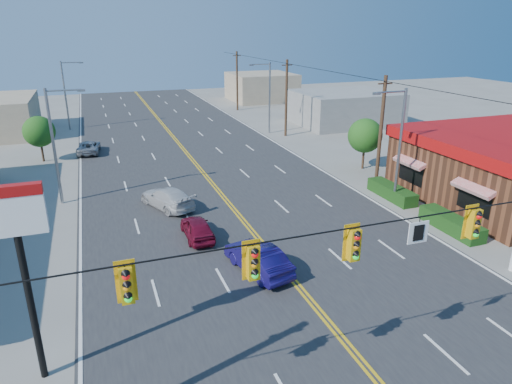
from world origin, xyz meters
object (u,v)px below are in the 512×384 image
object	(u,v)px
pizza_hut_sign	(19,245)
car_magenta	(197,229)
car_blue	(258,260)
car_silver	(89,148)
car_white	(167,199)
signal_span	(382,254)

from	to	relation	value
pizza_hut_sign	car_magenta	xyz separation A→B (m)	(7.69, 9.11, -4.55)
car_blue	car_silver	size ratio (longest dim) A/B	1.02
car_magenta	car_white	world-z (taller)	car_white
car_silver	car_blue	bearing A→B (deg)	111.31
car_magenta	car_blue	xyz separation A→B (m)	(1.99, -4.87, 0.09)
signal_span	car_white	world-z (taller)	signal_span
pizza_hut_sign	car_blue	bearing A→B (deg)	23.66
signal_span	car_white	bearing A→B (deg)	102.26
car_blue	pizza_hut_sign	bearing A→B (deg)	10.65
pizza_hut_sign	car_silver	xyz separation A→B (m)	(2.02, 31.43, -4.58)
pizza_hut_sign	car_magenta	size ratio (longest dim) A/B	1.85
car_magenta	pizza_hut_sign	bearing A→B (deg)	49.83
car_blue	car_silver	bearing A→B (deg)	-87.26
signal_span	car_magenta	xyz separation A→B (m)	(-3.19, 13.11, -4.26)
car_magenta	car_silver	distance (m)	23.03
car_white	car_magenta	bearing A→B (deg)	76.14
car_blue	car_white	xyz separation A→B (m)	(-2.83, 10.29, -0.03)
signal_span	car_blue	world-z (taller)	signal_span
signal_span	car_white	distance (m)	19.43
car_blue	car_magenta	bearing A→B (deg)	-80.74
signal_span	car_blue	xyz separation A→B (m)	(-1.20, 8.24, -4.16)
pizza_hut_sign	car_silver	bearing A→B (deg)	86.33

